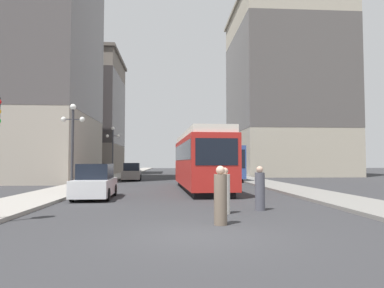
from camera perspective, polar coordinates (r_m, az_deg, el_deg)
ground_plane at (r=9.36m, az=1.28°, el=-14.80°), size 200.00×200.00×0.00m
sidewalk_left at (r=49.62m, az=-11.54°, el=-5.03°), size 3.04×120.00×0.15m
sidewalk_right at (r=49.86m, az=5.97°, el=-5.06°), size 3.04×120.00×0.15m
streetcar at (r=23.88m, az=1.38°, el=-2.52°), size 3.20×12.54×3.89m
transit_bus at (r=38.40m, az=4.74°, el=-2.91°), size 2.86×13.00×3.45m
parked_car_left_near at (r=19.25m, az=-15.55°, el=-6.06°), size 2.01×4.58×1.82m
parked_car_left_mid at (r=36.89m, az=-9.83°, el=-4.59°), size 2.07×4.63×1.82m
pedestrian_crossing_near at (r=10.81m, az=4.69°, el=-8.68°), size 0.40×0.40×1.80m
pedestrian_crossing_far at (r=13.11m, az=5.40°, el=-7.86°), size 0.38×0.38×1.71m
pedestrian_on_sidewalk at (r=14.20m, az=11.06°, el=-7.36°), size 0.39×0.39×1.75m
lamp_post_left_near at (r=22.13m, az=-18.95°, el=1.63°), size 1.41×0.36×5.27m
lamp_post_left_far at (r=36.60m, az=-12.84°, el=-0.09°), size 1.41×0.36×5.40m
building_left_corner at (r=59.69m, az=-17.71°, el=4.84°), size 12.96×14.67×19.22m
building_left_midblock at (r=41.28m, az=-27.20°, el=14.22°), size 16.07×14.75×26.95m
building_right_corner at (r=54.86m, az=14.84°, el=8.89°), size 15.27×18.29×25.43m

